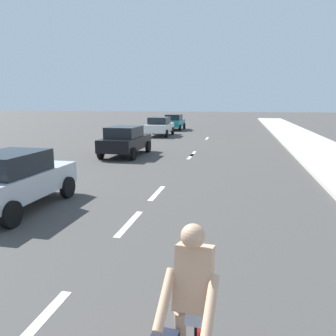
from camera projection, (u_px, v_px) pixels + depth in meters
ground_plane at (188, 159)px, 17.29m from camera, size 160.00×160.00×0.00m
sidewalk_strip at (330, 156)px, 17.77m from camera, size 3.60×80.00×0.14m
lane_stripe_2 at (33, 329)px, 4.41m from camera, size 0.16×1.80×0.01m
lane_stripe_3 at (129, 223)px, 8.23m from camera, size 0.16×1.80×0.01m
lane_stripe_4 at (157, 193)px, 10.94m from camera, size 0.16×1.80×0.01m
lane_stripe_5 at (190, 156)px, 18.16m from camera, size 0.16×1.80×0.01m
lane_stripe_6 at (193, 154)px, 19.13m from camera, size 0.16×1.80×0.01m
lane_stripe_7 at (207, 138)px, 27.01m from camera, size 0.16×1.80×0.01m
cyclist at (185, 328)px, 3.16m from camera, size 0.63×1.71×1.82m
parked_car_silver at (14, 179)px, 9.17m from camera, size 1.84×3.85×1.57m
parked_car_black at (125, 140)px, 18.31m from camera, size 1.93×4.10×1.57m
parked_car_white at (160, 126)px, 28.84m from camera, size 1.96×4.13×1.57m
parked_car_teal at (174, 122)px, 34.79m from camera, size 1.82×3.89×1.57m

